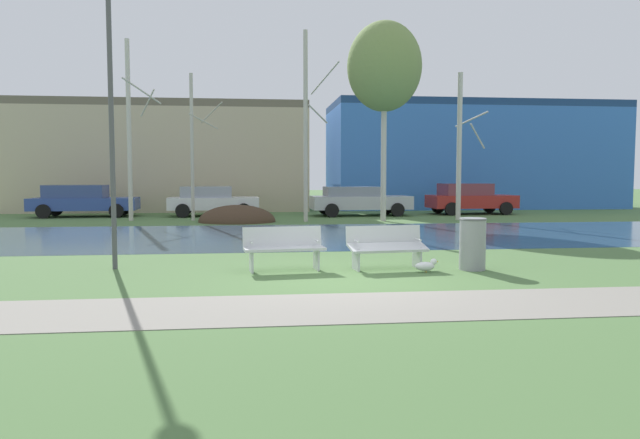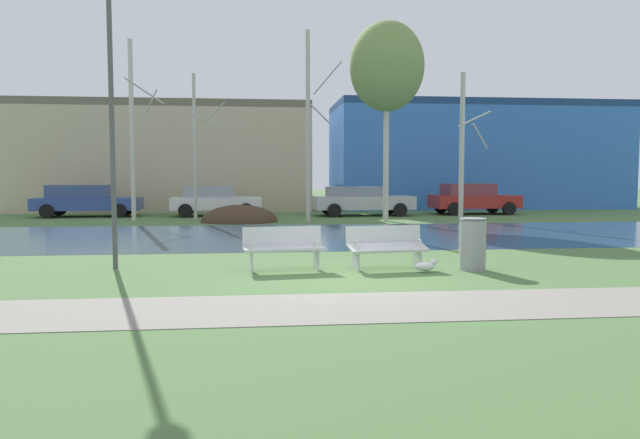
# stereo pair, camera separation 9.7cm
# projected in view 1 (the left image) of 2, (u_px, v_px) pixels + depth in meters

# --- Properties ---
(ground_plane) EXTENTS (120.00, 120.00, 0.00)m
(ground_plane) POSITION_uv_depth(u_px,v_px,m) (301.00, 230.00, 20.51)
(ground_plane) COLOR #4C703D
(paved_path_strip) EXTENTS (60.00, 1.95, 0.01)m
(paved_path_strip) POSITION_uv_depth(u_px,v_px,m) (369.00, 307.00, 8.43)
(paved_path_strip) COLOR gray
(paved_path_strip) RESTS_ON ground
(river_band) EXTENTS (80.00, 8.22, 0.01)m
(river_band) POSITION_uv_depth(u_px,v_px,m) (306.00, 235.00, 18.66)
(river_band) COLOR #2D475B
(river_band) RESTS_ON ground
(soil_mound) EXTENTS (3.19, 2.90, 1.41)m
(soil_mound) POSITION_uv_depth(u_px,v_px,m) (237.00, 222.00, 24.24)
(soil_mound) COLOR #423021
(soil_mound) RESTS_ON ground
(bench_left) EXTENTS (1.65, 0.74, 0.87)m
(bench_left) POSITION_uv_depth(u_px,v_px,m) (284.00, 247.00, 11.64)
(bench_left) COLOR silver
(bench_left) RESTS_ON ground
(bench_right) EXTENTS (1.65, 0.74, 0.87)m
(bench_right) POSITION_uv_depth(u_px,v_px,m) (386.00, 246.00, 11.88)
(bench_right) COLOR silver
(bench_right) RESTS_ON ground
(trash_bin) EXTENTS (0.55, 0.55, 1.05)m
(trash_bin) POSITION_uv_depth(u_px,v_px,m) (472.00, 243.00, 11.77)
(trash_bin) COLOR gray
(trash_bin) RESTS_ON ground
(seagull) EXTENTS (0.48, 0.18, 0.27)m
(seagull) POSITION_uv_depth(u_px,v_px,m) (426.00, 266.00, 11.45)
(seagull) COLOR white
(seagull) RESTS_ON ground
(streetlamp) EXTENTS (0.32, 0.32, 5.96)m
(streetlamp) POSITION_uv_depth(u_px,v_px,m) (110.00, 74.00, 11.61)
(streetlamp) COLOR #4C4C51
(streetlamp) RESTS_ON ground
(birch_far_left) EXTENTS (1.48, 2.45, 7.62)m
(birch_far_left) POSITION_uv_depth(u_px,v_px,m) (130.00, 129.00, 24.62)
(birch_far_left) COLOR beige
(birch_far_left) RESTS_ON ground
(birch_left) EXTENTS (1.39, 2.41, 6.21)m
(birch_left) POSITION_uv_depth(u_px,v_px,m) (193.00, 145.00, 24.76)
(birch_left) COLOR #BCB7A8
(birch_left) RESTS_ON ground
(birch_center_left) EXTENTS (1.50, 2.28, 7.84)m
(birch_center_left) POSITION_uv_depth(u_px,v_px,m) (306.00, 125.00, 24.09)
(birch_center_left) COLOR #BCB7A8
(birch_center_left) RESTS_ON ground
(birch_center) EXTENTS (3.09, 3.09, 8.29)m
(birch_center) POSITION_uv_depth(u_px,v_px,m) (384.00, 67.00, 24.21)
(birch_center) COLOR beige
(birch_center) RESTS_ON ground
(birch_center_right) EXTENTS (1.32, 2.30, 6.29)m
(birch_center_right) POSITION_uv_depth(u_px,v_px,m) (460.00, 146.00, 25.05)
(birch_center_right) COLOR beige
(birch_center_right) RESTS_ON ground
(parked_van_nearest_blue) EXTENTS (4.81, 2.22, 1.48)m
(parked_van_nearest_blue) POSITION_uv_depth(u_px,v_px,m) (82.00, 200.00, 27.17)
(parked_van_nearest_blue) COLOR #2D4793
(parked_van_nearest_blue) RESTS_ON ground
(parked_sedan_second_white) EXTENTS (4.26, 2.23, 1.41)m
(parked_sedan_second_white) POSITION_uv_depth(u_px,v_px,m) (212.00, 200.00, 27.71)
(parked_sedan_second_white) COLOR silver
(parked_sedan_second_white) RESTS_ON ground
(parked_hatch_third_silver) EXTENTS (4.81, 2.26, 1.39)m
(parked_hatch_third_silver) POSITION_uv_depth(u_px,v_px,m) (358.00, 200.00, 28.00)
(parked_hatch_third_silver) COLOR #B2B5BC
(parked_hatch_third_silver) RESTS_ON ground
(parked_wagon_fourth_red) EXTENTS (4.29, 2.20, 1.53)m
(parked_wagon_fourth_red) POSITION_uv_depth(u_px,v_px,m) (469.00, 198.00, 29.12)
(parked_wagon_fourth_red) COLOR maroon
(parked_wagon_fourth_red) RESTS_ON ground
(building_beige_block) EXTENTS (16.13, 9.63, 5.88)m
(building_beige_block) POSITION_uv_depth(u_px,v_px,m) (166.00, 158.00, 34.61)
(building_beige_block) COLOR #BCAD8E
(building_beige_block) RESTS_ON ground
(building_blue_store) EXTENTS (17.00, 6.49, 6.22)m
(building_blue_store) POSITION_uv_depth(u_px,v_px,m) (471.00, 156.00, 35.62)
(building_blue_store) COLOR #3870C6
(building_blue_store) RESTS_ON ground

